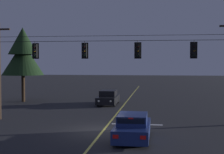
{
  "coord_description": "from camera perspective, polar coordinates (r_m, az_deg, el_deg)",
  "views": [
    {
      "loc": [
        3.25,
        -19.22,
        4.1
      ],
      "look_at": [
        0.0,
        4.21,
        3.09
      ],
      "focal_mm": 52.9,
      "sensor_mm": 36.0,
      "label": 1
    }
  ],
  "objects": [
    {
      "name": "stop_bar_paint",
      "position": [
        22.26,
        4.33,
        -8.16
      ],
      "size": [
        3.4,
        0.36,
        0.01
      ],
      "primitive_type": "cube",
      "color": "silver",
      "rests_on": "ground"
    },
    {
      "name": "traffic_light_centre",
      "position": [
        22.47,
        4.47,
        4.63
      ],
      "size": [
        0.48,
        0.41,
        1.22
      ],
      "color": "black"
    },
    {
      "name": "traffic_light_right_inner",
      "position": [
        22.56,
        13.99,
        4.56
      ],
      "size": [
        0.48,
        0.41,
        1.22
      ],
      "color": "black"
    },
    {
      "name": "car_waiting_near_lane",
      "position": [
        17.86,
        3.59,
        -8.7
      ],
      "size": [
        1.8,
        4.33,
        1.39
      ],
      "color": "navy",
      "rests_on": "ground"
    },
    {
      "name": "car_oncoming_lead",
      "position": [
        32.57,
        -0.67,
        -3.63
      ],
      "size": [
        1.8,
        4.42,
        1.39
      ],
      "color": "black",
      "rests_on": "ground"
    },
    {
      "name": "traffic_light_leftmost",
      "position": [
        24.04,
        -13.2,
        4.43
      ],
      "size": [
        0.48,
        0.41,
        1.22
      ],
      "color": "black"
    },
    {
      "name": "ground_plane",
      "position": [
        19.92,
        -1.69,
        -9.43
      ],
      "size": [
        180.0,
        180.0,
        0.0
      ],
      "primitive_type": "plane",
      "color": "#28282B"
    },
    {
      "name": "traffic_light_left_inner",
      "position": [
        22.99,
        -4.79,
        4.58
      ],
      "size": [
        0.48,
        0.41,
        1.22
      ],
      "color": "black"
    },
    {
      "name": "tree_verge_near",
      "position": [
        35.95,
        -15.16,
        3.92
      ],
      "size": [
        4.35,
        4.35,
        7.82
      ],
      "color": "#332316",
      "rests_on": "ground"
    },
    {
      "name": "signal_span_assembly",
      "position": [
        22.67,
        -0.35,
        1.32
      ],
      "size": [
        18.09,
        0.32,
        7.01
      ],
      "color": "#2D2116",
      "rests_on": "ground"
    },
    {
      "name": "lane_centre_stripe",
      "position": [
        28.91,
        1.37,
        -5.69
      ],
      "size": [
        0.14,
        60.0,
        0.01
      ],
      "primitive_type": "cube",
      "color": "#D1C64C",
      "rests_on": "ground"
    }
  ]
}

